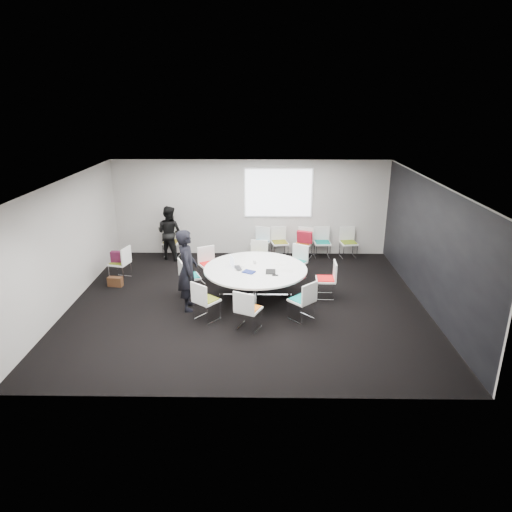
{
  "coord_description": "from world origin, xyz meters",
  "views": [
    {
      "loc": [
        0.35,
        -9.55,
        4.51
      ],
      "look_at": [
        0.2,
        0.4,
        1.0
      ],
      "focal_mm": 32.0,
      "sensor_mm": 36.0,
      "label": 1
    }
  ],
  "objects_px": {
    "chair_ring_d": "(209,271)",
    "person_main": "(187,270)",
    "chair_back_d": "(322,248)",
    "brown_bag": "(115,282)",
    "chair_ring_a": "(326,286)",
    "chair_ring_c": "(258,264)",
    "chair_ring_g": "(248,317)",
    "chair_spare_left": "(121,269)",
    "chair_ring_e": "(190,284)",
    "person_back": "(169,233)",
    "cup": "(255,262)",
    "conference_table": "(255,275)",
    "chair_back_c": "(304,249)",
    "chair_ring_f": "(206,308)",
    "laptop": "(240,268)",
    "chair_back_e": "(348,248)",
    "chair_back_a": "(260,248)",
    "chair_ring_b": "(296,269)",
    "maroon_bag": "(119,257)",
    "chair_back_b": "(280,248)",
    "chair_person_back": "(172,248)",
    "chair_ring_h": "(302,307)"
  },
  "relations": [
    {
      "from": "chair_ring_h",
      "to": "person_back",
      "type": "distance_m",
      "value": 5.21
    },
    {
      "from": "chair_back_a",
      "to": "chair_back_e",
      "type": "height_order",
      "value": "same"
    },
    {
      "from": "chair_ring_e",
      "to": "laptop",
      "type": "height_order",
      "value": "chair_ring_e"
    },
    {
      "from": "chair_back_e",
      "to": "chair_spare_left",
      "type": "distance_m",
      "value": 6.43
    },
    {
      "from": "chair_back_a",
      "to": "chair_spare_left",
      "type": "relative_size",
      "value": 1.0
    },
    {
      "from": "person_main",
      "to": "conference_table",
      "type": "bearing_deg",
      "value": -75.04
    },
    {
      "from": "chair_ring_b",
      "to": "brown_bag",
      "type": "bearing_deg",
      "value": 41.59
    },
    {
      "from": "chair_ring_d",
      "to": "person_main",
      "type": "relative_size",
      "value": 0.48
    },
    {
      "from": "chair_back_a",
      "to": "chair_person_back",
      "type": "distance_m",
      "value": 2.62
    },
    {
      "from": "laptop",
      "to": "brown_bag",
      "type": "height_order",
      "value": "laptop"
    },
    {
      "from": "person_main",
      "to": "cup",
      "type": "xyz_separation_m",
      "value": [
        1.45,
        0.92,
        -0.14
      ]
    },
    {
      "from": "chair_ring_d",
      "to": "chair_back_d",
      "type": "relative_size",
      "value": 1.0
    },
    {
      "from": "chair_back_d",
      "to": "maroon_bag",
      "type": "distance_m",
      "value": 5.72
    },
    {
      "from": "chair_back_e",
      "to": "chair_back_d",
      "type": "bearing_deg",
      "value": -7.38
    },
    {
      "from": "chair_back_a",
      "to": "maroon_bag",
      "type": "height_order",
      "value": "chair_back_a"
    },
    {
      "from": "chair_ring_d",
      "to": "chair_back_e",
      "type": "relative_size",
      "value": 1.0
    },
    {
      "from": "chair_ring_f",
      "to": "chair_ring_c",
      "type": "bearing_deg",
      "value": 107.15
    },
    {
      "from": "chair_ring_e",
      "to": "chair_back_e",
      "type": "xyz_separation_m",
      "value": [
        4.25,
        2.71,
        0.0
      ]
    },
    {
      "from": "chair_ring_g",
      "to": "chair_back_e",
      "type": "xyz_separation_m",
      "value": [
        2.8,
        4.43,
        0.0
      ]
    },
    {
      "from": "chair_person_back",
      "to": "chair_back_d",
      "type": "bearing_deg",
      "value": -175.83
    },
    {
      "from": "chair_ring_c",
      "to": "chair_back_e",
      "type": "xyz_separation_m",
      "value": [
        2.62,
        1.34,
        0.0
      ]
    },
    {
      "from": "chair_ring_a",
      "to": "chair_back_a",
      "type": "height_order",
      "value": "same"
    },
    {
      "from": "chair_ring_e",
      "to": "person_back",
      "type": "bearing_deg",
      "value": 177.45
    },
    {
      "from": "person_back",
      "to": "laptop",
      "type": "bearing_deg",
      "value": 152.72
    },
    {
      "from": "chair_back_a",
      "to": "chair_ring_d",
      "type": "bearing_deg",
      "value": 77.2
    },
    {
      "from": "conference_table",
      "to": "laptop",
      "type": "bearing_deg",
      "value": -177.92
    },
    {
      "from": "person_back",
      "to": "brown_bag",
      "type": "relative_size",
      "value": 4.35
    },
    {
      "from": "chair_back_a",
      "to": "chair_back_c",
      "type": "bearing_deg",
      "value": -158.61
    },
    {
      "from": "chair_back_b",
      "to": "laptop",
      "type": "bearing_deg",
      "value": 59.06
    },
    {
      "from": "chair_ring_c",
      "to": "brown_bag",
      "type": "height_order",
      "value": "chair_ring_c"
    },
    {
      "from": "chair_back_c",
      "to": "person_back",
      "type": "xyz_separation_m",
      "value": [
        -3.89,
        -0.12,
        0.51
      ]
    },
    {
      "from": "chair_ring_c",
      "to": "chair_back_d",
      "type": "xyz_separation_m",
      "value": [
        1.86,
        1.34,
        0.0
      ]
    },
    {
      "from": "chair_ring_e",
      "to": "chair_back_b",
      "type": "bearing_deg",
      "value": 117.3
    },
    {
      "from": "chair_ring_g",
      "to": "chair_spare_left",
      "type": "relative_size",
      "value": 1.0
    },
    {
      "from": "chair_ring_f",
      "to": "chair_back_d",
      "type": "bearing_deg",
      "value": 92.9
    },
    {
      "from": "conference_table",
      "to": "chair_ring_d",
      "type": "bearing_deg",
      "value": 140.48
    },
    {
      "from": "brown_bag",
      "to": "chair_ring_c",
      "type": "bearing_deg",
      "value": 14.33
    },
    {
      "from": "conference_table",
      "to": "person_main",
      "type": "bearing_deg",
      "value": -157.5
    },
    {
      "from": "cup",
      "to": "chair_ring_f",
      "type": "bearing_deg",
      "value": -124.03
    },
    {
      "from": "chair_ring_f",
      "to": "person_main",
      "type": "bearing_deg",
      "value": 168.57
    },
    {
      "from": "chair_ring_d",
      "to": "laptop",
      "type": "relative_size",
      "value": 2.73
    },
    {
      "from": "chair_back_a",
      "to": "chair_back_e",
      "type": "xyz_separation_m",
      "value": [
        2.58,
        0.02,
        0.0
      ]
    },
    {
      "from": "chair_ring_a",
      "to": "chair_ring_c",
      "type": "bearing_deg",
      "value": 49.19
    },
    {
      "from": "chair_ring_b",
      "to": "chair_ring_d",
      "type": "relative_size",
      "value": 1.0
    },
    {
      "from": "chair_back_d",
      "to": "brown_bag",
      "type": "relative_size",
      "value": 2.44
    },
    {
      "from": "chair_back_a",
      "to": "person_main",
      "type": "bearing_deg",
      "value": 87.61
    },
    {
      "from": "person_main",
      "to": "maroon_bag",
      "type": "relative_size",
      "value": 4.57
    },
    {
      "from": "chair_ring_a",
      "to": "chair_ring_d",
      "type": "bearing_deg",
      "value": 73.48
    },
    {
      "from": "chair_back_e",
      "to": "person_main",
      "type": "distance_m",
      "value": 5.45
    },
    {
      "from": "chair_ring_e",
      "to": "chair_ring_f",
      "type": "xyz_separation_m",
      "value": [
        0.55,
        -1.31,
        0.0
      ]
    }
  ]
}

